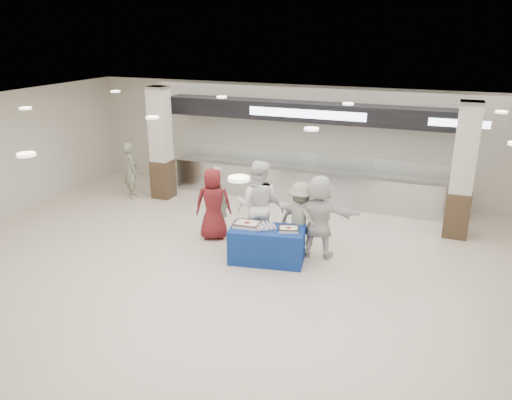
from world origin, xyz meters
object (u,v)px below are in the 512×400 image
at_px(cupcake_tray, 265,226).
at_px(soldier_bg, 131,170).
at_px(sheet_cake_left, 247,224).
at_px(sheet_cake_right, 289,229).
at_px(soldier_a, 217,201).
at_px(display_table, 267,245).
at_px(chef_tall, 258,205).
at_px(civilian_white, 319,217).
at_px(civilian_maroon, 213,204).
at_px(chef_short, 260,211).
at_px(soldier_b, 301,219).

relative_size(cupcake_tray, soldier_bg, 0.34).
relative_size(sheet_cake_left, sheet_cake_right, 1.14).
bearing_deg(soldier_a, sheet_cake_left, 159.91).
distance_m(display_table, sheet_cake_right, 0.62).
bearing_deg(display_table, cupcake_tray, 151.56).
height_order(sheet_cake_left, chef_tall, chef_tall).
height_order(cupcake_tray, soldier_a, soldier_a).
distance_m(cupcake_tray, civilian_white, 1.18).
height_order(cupcake_tray, chef_tall, chef_tall).
relative_size(sheet_cake_right, soldier_bg, 0.29).
bearing_deg(soldier_a, soldier_bg, -6.00).
relative_size(cupcake_tray, civilian_maroon, 0.33).
distance_m(sheet_cake_left, soldier_bg, 5.39).
xyz_separation_m(cupcake_tray, soldier_bg, (-5.08, 2.56, 0.03)).
bearing_deg(chef_tall, display_table, 116.49).
bearing_deg(chef_tall, civilian_white, 171.49).
bearing_deg(soldier_a, sheet_cake_right, 176.77).
bearing_deg(sheet_cake_right, chef_short, 145.05).
xyz_separation_m(chef_short, soldier_bg, (-4.75, 1.94, -0.06)).
xyz_separation_m(sheet_cake_left, soldier_a, (-1.13, 0.93, 0.06)).
relative_size(sheet_cake_right, soldier_a, 0.28).
distance_m(sheet_cake_left, civilian_maroon, 1.38).
xyz_separation_m(soldier_a, chef_short, (1.17, -0.25, 0.01)).
bearing_deg(civilian_maroon, cupcake_tray, 132.58).
height_order(civilian_maroon, soldier_a, soldier_a).
bearing_deg(display_table, civilian_white, 24.79).
relative_size(soldier_a, civilian_white, 0.94).
relative_size(soldier_a, soldier_bg, 1.05).
relative_size(sheet_cake_left, soldier_b, 0.33).
bearing_deg(soldier_bg, sheet_cake_left, -167.29).
relative_size(sheet_cake_right, soldier_b, 0.29).
xyz_separation_m(sheet_cake_left, civilian_maroon, (-1.15, 0.76, 0.06)).
relative_size(display_table, soldier_a, 0.90).
xyz_separation_m(chef_tall, soldier_b, (0.99, 0.00, -0.19)).
xyz_separation_m(chef_short, soldier_b, (0.93, 0.00, -0.06)).
bearing_deg(sheet_cake_right, civilian_maroon, 161.84).
relative_size(civilian_white, soldier_bg, 1.12).
distance_m(civilian_white, soldier_bg, 6.38).
bearing_deg(civilian_maroon, soldier_b, 155.00).
bearing_deg(chef_short, display_table, 104.19).
bearing_deg(chef_short, sheet_cake_right, 127.79).
distance_m(civilian_maroon, civilian_white, 2.53).
bearing_deg(civilian_maroon, chef_tall, 153.18).
bearing_deg(soldier_a, display_table, 169.77).
xyz_separation_m(display_table, soldier_a, (-1.56, 0.89, 0.49)).
height_order(display_table, soldier_bg, soldier_bg).
xyz_separation_m(soldier_a, soldier_b, (2.10, -0.25, -0.04)).
bearing_deg(display_table, soldier_b, 40.34).
bearing_deg(sheet_cake_left, soldier_a, 140.60).
relative_size(display_table, civilian_white, 0.84).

